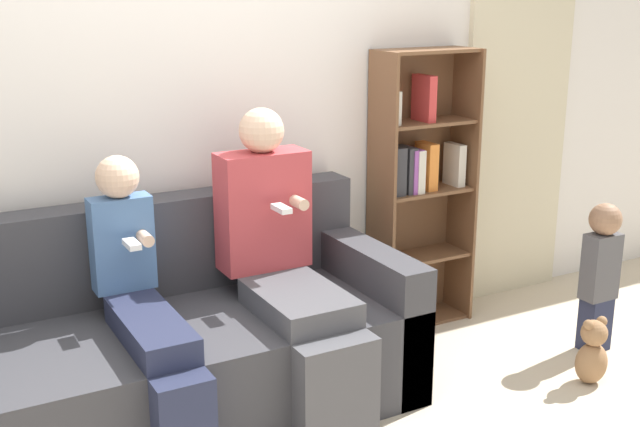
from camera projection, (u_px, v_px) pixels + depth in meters
name	position (u px, v px, depth m)	size (l,w,h in m)	color
back_wall	(182.00, 110.00, 3.78)	(10.00, 0.06, 2.55)	silver
curtain_panel	(518.00, 105.00, 4.72)	(0.75, 0.04, 2.33)	beige
couch	(168.00, 351.00, 3.50)	(2.13, 0.93, 0.91)	#38383D
adult_seated	(285.00, 259.00, 3.55)	(0.42, 0.85, 1.32)	#47474C
child_seated	(146.00, 308.00, 3.24)	(0.26, 0.87, 1.16)	#232842
toddler_standing	(600.00, 270.00, 4.10)	(0.18, 0.16, 0.79)	#232842
bookshelf	(417.00, 180.00, 4.38)	(0.56, 0.26, 1.52)	brown
teddy_bear	(592.00, 353.00, 3.82)	(0.17, 0.14, 0.33)	#936B47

